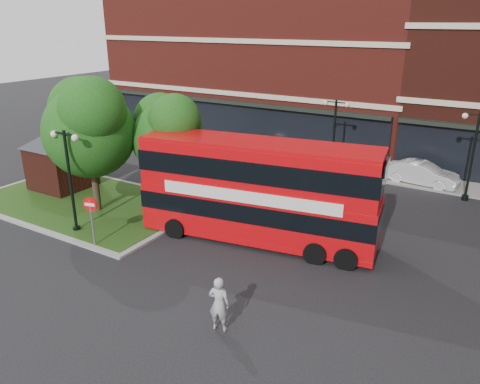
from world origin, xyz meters
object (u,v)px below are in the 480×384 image
Objects in this scene: woman at (219,304)px; car_silver at (253,149)px; car_white at (422,173)px; bus at (258,185)px.

car_silver is (-9.28, 18.52, -0.35)m from woman.
car_white is (2.72, 18.52, -0.26)m from woman.
woman is 0.45× the size of car_white.
woman is 18.72m from car_white.
woman reaches higher than car_white.
bus is 14.09m from car_silver.
bus reaches higher than car_silver.
car_white is at bearing -89.67° from car_silver.
car_white is at bearing -111.94° from woman.
car_silver is at bearing -76.97° from woman.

